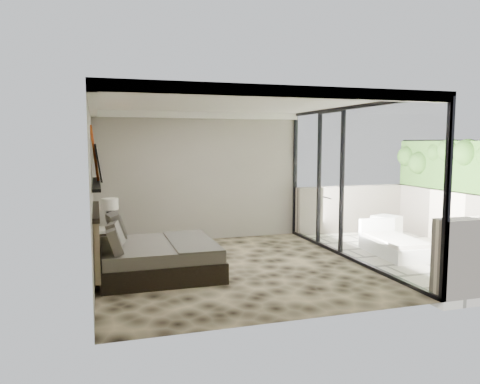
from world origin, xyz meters
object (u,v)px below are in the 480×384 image
object	(u,v)px
ottoman	(386,227)
lounger	(393,245)
nightstand	(109,242)
table_lamp	(110,209)
bed	(152,255)

from	to	relation	value
ottoman	lounger	world-z (taller)	lounger
nightstand	ottoman	xyz separation A→B (m)	(6.00, -0.21, -0.00)
table_lamp	lounger	size ratio (longest dim) A/B	0.36
bed	table_lamp	xyz separation A→B (m)	(-0.60, 1.60, 0.56)
bed	lounger	bearing A→B (deg)	0.43
ottoman	lounger	size ratio (longest dim) A/B	0.32
bed	ottoman	size ratio (longest dim) A/B	3.82
bed	lounger	size ratio (longest dim) A/B	1.23
table_lamp	lounger	bearing A→B (deg)	-16.84
nightstand	ottoman	size ratio (longest dim) A/B	1.01
bed	table_lamp	distance (m)	1.80
bed	nightstand	bearing A→B (deg)	111.54
nightstand	lounger	world-z (taller)	lounger
table_lamp	ottoman	distance (m)	6.00
table_lamp	lounger	xyz separation A→B (m)	(5.19, -1.57, -0.70)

